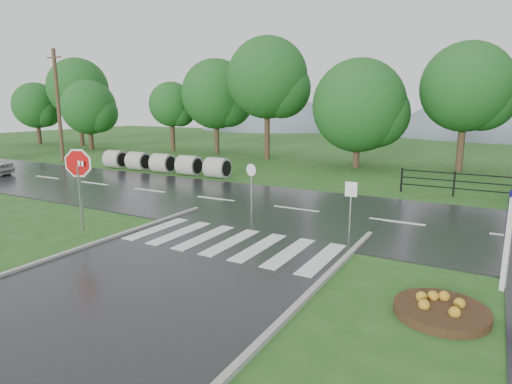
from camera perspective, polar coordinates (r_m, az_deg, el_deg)
The scene contains 11 objects.
ground at distance 9.88m, azimuth -19.68°, elevation -14.57°, with size 120.00×120.00×0.00m, color #24551C.
main_road at distance 17.65m, azimuth 5.40°, elevation -2.40°, with size 90.00×8.00×0.04m, color black.
crosswalk at distance 13.38m, azimuth -3.37°, elevation -6.66°, with size 6.50×2.80×0.02m.
hills at distance 73.48m, azimuth 25.54°, elevation -5.23°, with size 102.00×48.00×48.00m.
treeline at distance 30.56m, azimuth 17.87°, elevation 3.02°, with size 83.20×5.20×10.00m.
culvert_pipes at distance 27.92m, azimuth -12.32°, elevation 3.79°, with size 9.70×1.20×1.20m.
stop_sign at distance 15.58m, azimuth -22.60°, elevation 2.61°, with size 1.26×0.46×2.98m.
flower_bed at distance 9.82m, azimuth 23.48°, elevation -14.13°, with size 1.88×1.88×0.38m.
reg_sign_small at distance 14.30m, azimuth 12.53°, elevation -0.61°, with size 0.40×0.05×1.78m.
reg_sign_round at distance 16.37m, azimuth -0.63°, elevation 1.25°, with size 0.47×0.12×2.04m.
utility_pole_west at distance 35.74m, azimuth -24.86°, elevation 10.45°, with size 1.47×0.28×8.28m.
Camera 1 is at (6.87, -5.69, 4.24)m, focal length 30.00 mm.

